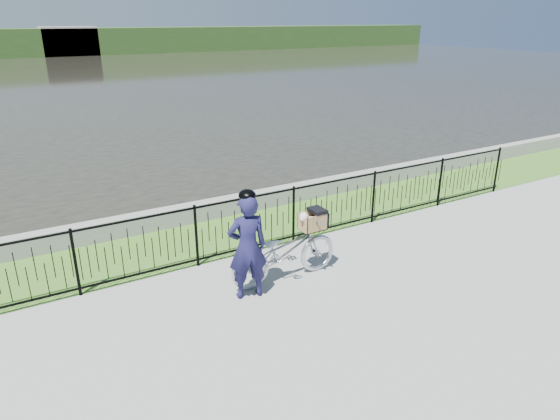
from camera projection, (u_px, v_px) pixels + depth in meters
ground at (293, 290)px, 8.09m from camera, size 120.00×120.00×0.00m
grass_strip at (226, 234)px, 10.18m from camera, size 60.00×2.00×0.01m
water at (42, 81)px, 34.62m from camera, size 120.00×120.00×0.00m
quay_wall at (206, 210)px, 10.91m from camera, size 60.00×0.30×0.40m
fence at (247, 225)px, 9.17m from camera, size 14.00×0.06×1.15m
far_treeline at (10, 43)px, 55.78m from camera, size 120.00×6.00×3.00m
far_building_right at (69, 41)px, 57.38m from camera, size 6.00×3.00×3.20m
bicycle_rig at (285, 251)px, 8.26m from camera, size 1.96×0.68×1.17m
cyclist at (247, 246)px, 7.63m from camera, size 0.68×0.51×1.77m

